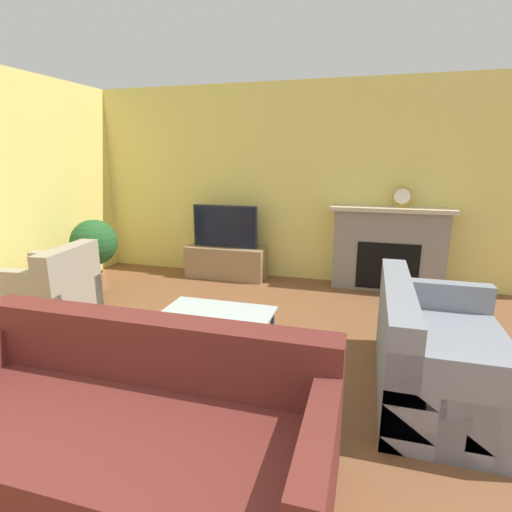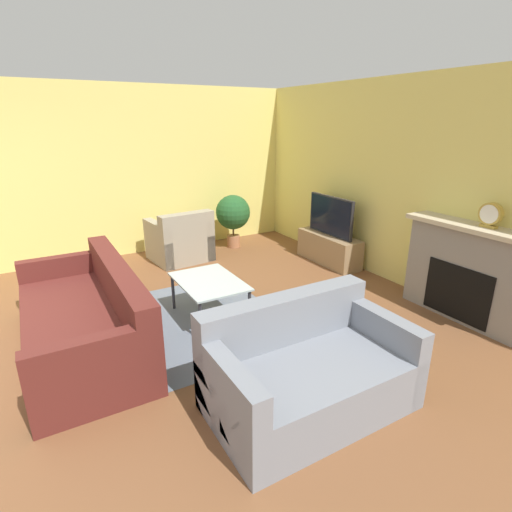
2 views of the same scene
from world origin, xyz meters
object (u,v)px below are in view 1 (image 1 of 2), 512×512
Objects in this scene: tv at (225,226)px; armchair_by_window at (49,294)px; couch_sectional at (122,434)px; mantel_clock at (402,197)px; coffee_table at (215,320)px; potted_plant at (94,244)px; couch_loveseat at (438,357)px.

armchair_by_window is at bearing -123.00° from tv.
mantel_clock reaches higher than couch_sectional.
coffee_table is at bearing 89.07° from couch_sectional.
armchair_by_window is at bearing 140.16° from couch_sectional.
coffee_table is 3.53× the size of mantel_clock.
tv is at bearing 141.04° from armchair_by_window.
potted_plant is 3.51× the size of mantel_clock.
couch_loveseat reaches higher than coffee_table.
armchair_by_window reaches higher than coffee_table.
tv is at bearing -177.18° from mantel_clock.
armchair_by_window is 1.11m from potted_plant.
tv is 3.80m from couch_sectional.
mantel_clock reaches higher than coffee_table.
armchair_by_window is at bearing 168.95° from coffee_table.
mantel_clock reaches higher than potted_plant.
couch_sectional is 2.43× the size of potted_plant.
tv reaches higher than armchair_by_window.
coffee_table is (0.78, -2.39, -0.35)m from tv.
potted_plant reaches higher than couch_sectional.
coffee_table is 2.70m from potted_plant.
coffee_table is at bearing -122.05° from mantel_clock.
couch_sectional is 1.45× the size of couch_loveseat.
armchair_by_window is 3.56× the size of mantel_clock.
coffee_table is at bearing 72.99° from armchair_by_window.
armchair_by_window is (-1.29, -1.98, -0.46)m from tv.
potted_plant is at bearing 129.16° from couch_sectional.
couch_loveseat is 5.88× the size of mantel_clock.
couch_sectional is at bearing -112.65° from mantel_clock.
mantel_clock reaches higher than tv.
mantel_clock is (1.57, 2.50, 0.82)m from coffee_table.
couch_loveseat is at bearing 2.19° from coffee_table.
coffee_table is 1.00× the size of potted_plant.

